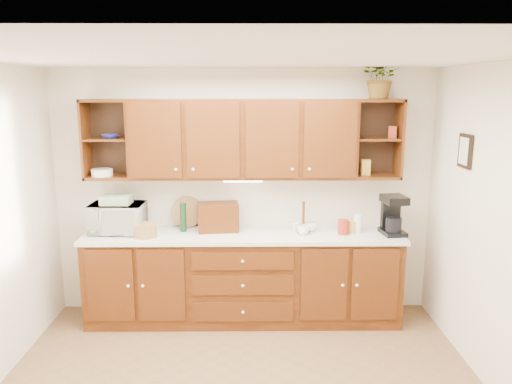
{
  "coord_description": "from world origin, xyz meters",
  "views": [
    {
      "loc": [
        0.09,
        -3.47,
        2.39
      ],
      "look_at": [
        0.13,
        1.15,
        1.43
      ],
      "focal_mm": 35.0,
      "sensor_mm": 36.0,
      "label": 1
    }
  ],
  "objects_px": {
    "potted_plant": "(381,77)",
    "bread_box": "(218,217)",
    "coffee_maker": "(393,215)",
    "microwave": "(117,218)"
  },
  "relations": [
    {
      "from": "microwave",
      "to": "potted_plant",
      "type": "relative_size",
      "value": 1.27
    },
    {
      "from": "coffee_maker",
      "to": "potted_plant",
      "type": "distance_m",
      "value": 1.39
    },
    {
      "from": "bread_box",
      "to": "coffee_maker",
      "type": "relative_size",
      "value": 1.04
    },
    {
      "from": "bread_box",
      "to": "coffee_maker",
      "type": "height_order",
      "value": "coffee_maker"
    },
    {
      "from": "microwave",
      "to": "coffee_maker",
      "type": "relative_size",
      "value": 1.36
    },
    {
      "from": "bread_box",
      "to": "potted_plant",
      "type": "relative_size",
      "value": 0.98
    },
    {
      "from": "bread_box",
      "to": "coffee_maker",
      "type": "xyz_separation_m",
      "value": [
        1.78,
        -0.13,
        0.05
      ]
    },
    {
      "from": "potted_plant",
      "to": "bread_box",
      "type": "bearing_deg",
      "value": 179.72
    },
    {
      "from": "bread_box",
      "to": "coffee_maker",
      "type": "bearing_deg",
      "value": -10.82
    },
    {
      "from": "microwave",
      "to": "bread_box",
      "type": "bearing_deg",
      "value": 5.11
    }
  ]
}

